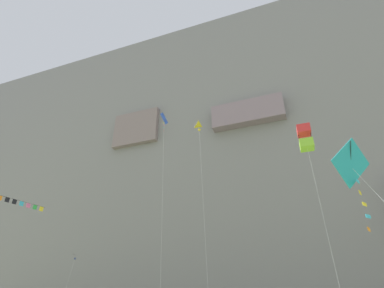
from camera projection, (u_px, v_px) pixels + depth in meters
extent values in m
cube|color=gray|center=(259.00, 156.00, 78.24)|extent=(180.00, 22.05, 81.28)
cube|color=gray|center=(138.00, 130.00, 81.90)|extent=(12.27, 3.42, 9.69)
cube|color=gray|center=(248.00, 114.00, 71.30)|extent=(16.14, 3.46, 5.91)
cube|color=red|center=(304.00, 131.00, 23.18)|extent=(0.97, 0.97, 0.66)
cube|color=#8CCC33|center=(307.00, 145.00, 22.57)|extent=(0.97, 0.97, 0.66)
cylinder|color=black|center=(311.00, 137.00, 22.75)|extent=(0.03, 0.03, 1.78)
cylinder|color=black|center=(299.00, 139.00, 23.00)|extent=(0.03, 0.03, 1.78)
cylinder|color=silver|center=(332.00, 253.00, 18.05)|extent=(0.15, 1.62, 14.63)
pyramid|color=black|center=(77.00, 258.00, 42.99)|extent=(0.73, 1.04, 0.25)
cube|color=navy|center=(75.00, 259.00, 43.03)|extent=(0.30, 0.07, 0.32)
pyramid|color=yellow|center=(202.00, 130.00, 36.43)|extent=(1.31, 1.38, 0.27)
cube|color=yellow|center=(199.00, 130.00, 36.30)|extent=(0.30, 0.25, 0.38)
cylinder|color=silver|center=(204.00, 223.00, 28.10)|extent=(2.36, 4.89, 23.35)
cube|color=teal|center=(351.00, 162.00, 14.78)|extent=(1.88, 1.90, 2.58)
cylinder|color=black|center=(351.00, 162.00, 14.78)|extent=(0.50, 0.34, 2.10)
cube|color=#38B2D1|center=(358.00, 181.00, 14.27)|extent=(0.15, 0.29, 0.15)
cube|color=yellow|center=(360.00, 193.00, 14.01)|extent=(0.13, 0.30, 0.15)
cube|color=yellow|center=(364.00, 204.00, 13.73)|extent=(0.20, 0.27, 0.15)
cube|color=#38B2D1|center=(368.00, 216.00, 13.45)|extent=(0.23, 0.25, 0.15)
cube|color=orange|center=(369.00, 229.00, 13.22)|extent=(0.14, 0.30, 0.15)
cube|color=blue|center=(164.00, 118.00, 33.74)|extent=(0.35, 1.51, 1.50)
cylinder|color=black|center=(164.00, 118.00, 33.74)|extent=(0.36, 0.04, 1.21)
cube|color=yellow|center=(164.00, 123.00, 33.47)|extent=(0.06, 0.18, 0.09)
cube|color=pink|center=(164.00, 125.00, 33.29)|extent=(0.03, 0.18, 0.09)
cube|color=teal|center=(164.00, 128.00, 33.14)|extent=(0.04, 0.18, 0.09)
cube|color=red|center=(164.00, 130.00, 32.97)|extent=(0.05, 0.18, 0.09)
cylinder|color=silver|center=(162.00, 223.00, 27.04)|extent=(1.45, 1.63, 22.82)
cylinder|color=black|center=(22.00, 201.00, 32.80)|extent=(1.64, 4.81, 0.02)
cube|color=orange|center=(0.00, 198.00, 31.20)|extent=(0.20, 0.42, 0.47)
cube|color=black|center=(7.00, 200.00, 31.69)|extent=(0.18, 0.41, 0.47)
cube|color=black|center=(14.00, 202.00, 32.18)|extent=(0.19, 0.42, 0.47)
cube|color=#38B2D1|center=(21.00, 204.00, 32.67)|extent=(0.19, 0.42, 0.47)
cube|color=pink|center=(28.00, 205.00, 33.16)|extent=(0.20, 0.42, 0.47)
cube|color=green|center=(35.00, 207.00, 33.65)|extent=(0.20, 0.42, 0.47)
cube|color=yellow|center=(41.00, 209.00, 34.14)|extent=(0.19, 0.42, 0.47)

